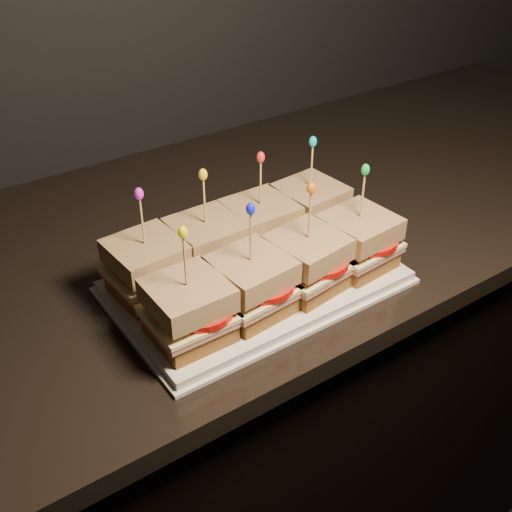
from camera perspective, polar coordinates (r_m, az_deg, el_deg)
cabinet at (r=1.35m, az=-7.86°, el=-16.93°), size 2.40×0.67×0.90m
granite_slab at (r=1.04m, az=-9.82°, el=-0.50°), size 2.44×0.71×0.03m
platter at (r=0.93m, az=0.00°, el=-2.34°), size 0.40×0.25×0.02m
platter_rim at (r=0.94m, az=0.00°, el=-2.63°), size 0.41×0.26×0.01m
sandwich_0_bread_bot at (r=0.91m, az=-9.46°, el=-2.48°), size 0.10×0.10×0.03m
sandwich_0_ham at (r=0.90m, az=-9.56°, el=-1.61°), size 0.11×0.10×0.01m
sandwich_0_cheese at (r=0.89m, az=-9.60°, el=-1.25°), size 0.11×0.11×0.01m
sandwich_0_tomato at (r=0.89m, az=-8.78°, el=-0.79°), size 0.09×0.09×0.01m
sandwich_0_bread_top at (r=0.88m, az=-9.77°, el=0.25°), size 0.10×0.10×0.03m
sandwich_0_pick at (r=0.85m, az=-10.06°, el=2.82°), size 0.00×0.00×0.09m
sandwich_0_frill at (r=0.83m, az=-10.37°, el=5.47°), size 0.01×0.01×0.02m
sandwich_1_bread_bot at (r=0.94m, az=-4.33°, el=-0.55°), size 0.09×0.09×0.03m
sandwich_1_ham at (r=0.93m, az=-4.38°, el=0.30°), size 0.10×0.10×0.01m
sandwich_1_cheese at (r=0.93m, az=-4.40°, el=0.66°), size 0.10×0.10×0.01m
sandwich_1_tomato at (r=0.92m, az=-3.59°, el=1.11°), size 0.09×0.09×0.01m
sandwich_1_bread_top at (r=0.91m, az=-4.47°, el=2.13°), size 0.09×0.09×0.03m
sandwich_1_pick at (r=0.89m, az=-4.60°, el=4.65°), size 0.00×0.00×0.09m
sandwich_1_frill at (r=0.87m, az=-4.74°, el=7.23°), size 0.01×0.01×0.02m
sandwich_2_bread_bot at (r=0.98m, az=0.39°, el=1.22°), size 0.09×0.09×0.03m
sandwich_2_ham at (r=0.97m, az=0.39°, el=2.06°), size 0.10×0.10×0.01m
sandwich_2_cheese at (r=0.97m, az=0.39°, el=2.41°), size 0.10×0.10×0.01m
sandwich_2_tomato at (r=0.97m, az=1.18°, el=2.84°), size 0.09×0.09×0.01m
sandwich_2_bread_top at (r=0.96m, az=0.40°, el=3.84°), size 0.10×0.10×0.03m
sandwich_2_pick at (r=0.93m, az=0.41°, el=6.28°), size 0.00×0.00×0.09m
sandwich_2_frill at (r=0.91m, az=0.42°, el=8.78°), size 0.01×0.01×0.02m
sandwich_3_bread_bot at (r=1.03m, az=4.69°, el=2.84°), size 0.10×0.10×0.03m
sandwich_3_ham at (r=1.02m, az=4.74°, el=3.64°), size 0.11×0.11×0.01m
sandwich_3_cheese at (r=1.02m, az=4.75°, el=3.98°), size 0.11×0.11×0.01m
sandwich_3_tomato at (r=1.02m, az=5.51°, el=4.40°), size 0.09×0.09×0.01m
sandwich_3_bread_top at (r=1.01m, az=4.83°, el=5.36°), size 0.10×0.10×0.03m
sandwich_3_pick at (r=0.99m, az=4.96°, el=7.71°), size 0.00×0.00×0.09m
sandwich_3_frill at (r=0.97m, az=5.09°, el=10.10°), size 0.01×0.01×0.02m
sandwich_4_bread_bot at (r=0.83m, az=-5.90°, el=-6.34°), size 0.09×0.09×0.03m
sandwich_4_ham at (r=0.81m, az=-5.97°, el=-5.44°), size 0.10×0.10×0.01m
sandwich_4_cheese at (r=0.81m, az=-6.00°, el=-5.06°), size 0.10×0.10×0.01m
sandwich_4_tomato at (r=0.81m, az=-5.07°, el=-4.57°), size 0.09×0.09×0.01m
sandwich_4_bread_top at (r=0.79m, az=-6.11°, el=-3.49°), size 0.09×0.09×0.03m
sandwich_4_pick at (r=0.77m, az=-6.32°, el=-0.76°), size 0.00×0.00×0.09m
sandwich_4_frill at (r=0.74m, az=-6.53°, el=2.10°), size 0.01×0.01×0.02m
sandwich_5_bread_bot at (r=0.86m, az=-0.44°, el=-4.06°), size 0.10×0.10×0.03m
sandwich_5_ham at (r=0.85m, az=-0.45°, el=-3.17°), size 0.11×0.11×0.01m
sandwich_5_cheese at (r=0.85m, az=-0.45°, el=-2.80°), size 0.11×0.11×0.01m
sandwich_5_tomato at (r=0.85m, az=0.45°, el=-2.31°), size 0.09×0.09×0.01m
sandwich_5_bread_top at (r=0.83m, az=-0.46°, el=-1.25°), size 0.10×0.10×0.03m
sandwich_5_pick at (r=0.81m, az=-0.47°, el=1.42°), size 0.00×0.00×0.09m
sandwich_5_frill at (r=0.78m, az=-0.49°, el=4.20°), size 0.01×0.01×0.02m
sandwich_6_bread_bot at (r=0.91m, az=4.49°, el=-1.96°), size 0.10×0.10×0.03m
sandwich_6_ham at (r=0.90m, az=4.54°, el=-1.09°), size 0.11×0.11×0.01m
sandwich_6_cheese at (r=0.90m, az=4.56°, el=-0.72°), size 0.11×0.11×0.01m
sandwich_6_tomato at (r=0.89m, az=5.42°, el=-0.26°), size 0.09×0.09×0.01m
sandwich_6_bread_top at (r=0.88m, az=4.64°, el=0.78°), size 0.11×0.11×0.03m
sandwich_6_pick at (r=0.86m, az=4.78°, el=3.36°), size 0.00×0.00×0.09m
sandwich_6_frill at (r=0.83m, az=4.92°, el=6.02°), size 0.01×0.01×0.02m
sandwich_7_bread_bot at (r=0.96m, az=8.90°, el=-0.06°), size 0.10×0.10×0.03m
sandwich_7_ham at (r=0.95m, az=8.99°, el=0.78°), size 0.11×0.10×0.01m
sandwich_7_cheese at (r=0.95m, az=9.03°, el=1.14°), size 0.11×0.11×0.01m
sandwich_7_tomato at (r=0.95m, az=9.84°, el=1.58°), size 0.09×0.09×0.01m
sandwich_7_bread_top at (r=0.93m, az=9.18°, el=2.58°), size 0.10×0.10×0.03m
sandwich_7_pick at (r=0.91m, az=9.44°, el=5.05°), size 0.00×0.00×0.09m
sandwich_7_frill at (r=0.89m, az=9.70°, el=7.58°), size 0.01×0.01×0.02m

